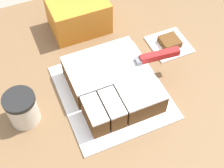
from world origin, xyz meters
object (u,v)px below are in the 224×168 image
(cake, at_px, (112,83))
(knife, at_px, (151,58))
(storage_box, at_px, (78,15))
(brownie, at_px, (170,42))
(coffee_cup, at_px, (22,109))
(cake_board, at_px, (112,92))

(cake, height_order, knife, knife)
(storage_box, bearing_deg, brownie, -39.34)
(cake, distance_m, coffee_cup, 0.27)
(cake_board, bearing_deg, cake, 47.96)
(knife, height_order, brownie, knife)
(coffee_cup, height_order, brownie, coffee_cup)
(coffee_cup, bearing_deg, cake, -2.44)
(brownie, bearing_deg, storage_box, 140.66)
(cake, bearing_deg, coffee_cup, 177.56)
(cake, relative_size, knife, 0.90)
(cake_board, xyz_separation_m, coffee_cup, (-0.27, 0.01, 0.05))
(knife, bearing_deg, coffee_cup, 6.11)
(cake_board, relative_size, brownie, 5.35)
(brownie, height_order, storage_box, storage_box)
(storage_box, bearing_deg, knife, -67.96)
(cake, height_order, coffee_cup, coffee_cup)
(knife, relative_size, brownie, 4.62)
(cake, xyz_separation_m, knife, (0.13, 0.01, 0.05))
(knife, bearing_deg, brownie, -138.09)
(knife, bearing_deg, cake_board, 11.80)
(coffee_cup, bearing_deg, brownie, 10.02)
(cake, bearing_deg, storage_box, 88.81)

